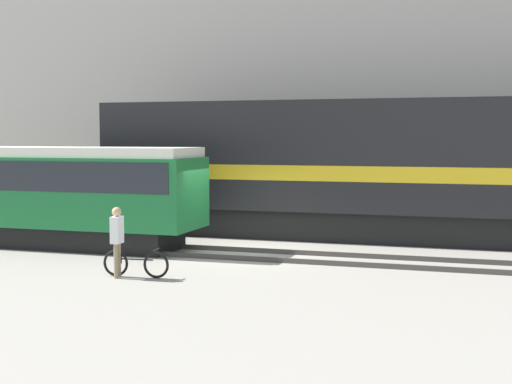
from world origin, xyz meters
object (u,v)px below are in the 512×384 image
freight_locomotive (386,167)px  streetcar (24,189)px  bicycle (136,264)px  person (117,235)px

freight_locomotive → streetcar: 11.84m
bicycle → person: 0.86m
person → freight_locomotive: bearing=57.3°
bicycle → person: (-0.41, -0.18, 0.73)m
bicycle → person: bearing=-156.2°
streetcar → bicycle: (5.89, -3.74, -1.46)m
bicycle → streetcar: bearing=147.6°
streetcar → freight_locomotive: bearing=22.6°
freight_locomotive → person: 10.15m
person → bicycle: bearing=23.8°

